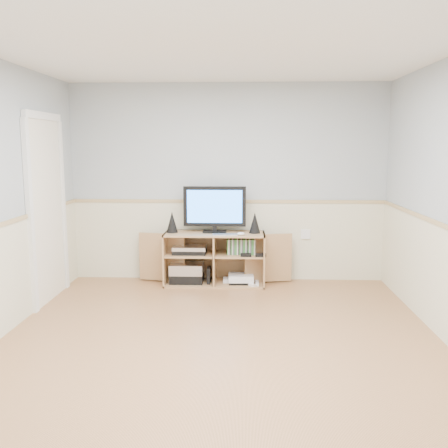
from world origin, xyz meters
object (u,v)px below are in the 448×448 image
at_px(media_cabinet, 215,257).
at_px(keyboard, 225,235).
at_px(game_consoles, 240,279).
at_px(monitor, 215,208).

xyz_separation_m(media_cabinet, keyboard, (0.13, -0.20, 0.32)).
relative_size(keyboard, game_consoles, 0.66).
bearing_deg(media_cabinet, game_consoles, -11.99).
height_order(keyboard, game_consoles, keyboard).
xyz_separation_m(media_cabinet, game_consoles, (0.32, -0.07, -0.26)).
height_order(monitor, keyboard, monitor).
bearing_deg(monitor, keyboard, -54.63).
xyz_separation_m(monitor, keyboard, (0.13, -0.19, -0.31)).
relative_size(monitor, game_consoles, 1.72).
distance_m(keyboard, game_consoles, 0.63).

